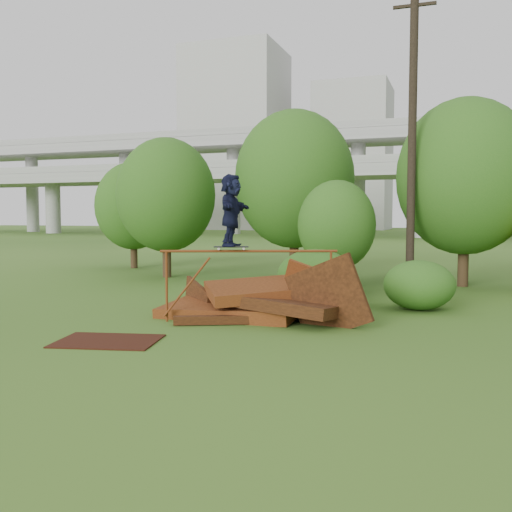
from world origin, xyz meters
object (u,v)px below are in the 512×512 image
(flat_plate, at_px, (108,341))
(utility_pole, at_px, (412,136))
(skater, at_px, (231,210))
(scrap_pile, at_px, (260,302))

(flat_plate, distance_m, utility_pole, 12.62)
(flat_plate, xyz_separation_m, utility_pole, (5.19, 10.23, 5.26))
(skater, bearing_deg, utility_pole, -32.35)
(scrap_pile, distance_m, utility_pole, 8.76)
(scrap_pile, height_order, skater, skater)
(scrap_pile, height_order, utility_pole, utility_pole)
(scrap_pile, relative_size, skater, 3.19)
(flat_plate, bearing_deg, utility_pole, 63.09)
(scrap_pile, bearing_deg, skater, -123.47)
(scrap_pile, xyz_separation_m, skater, (-0.48, -0.73, 2.32))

